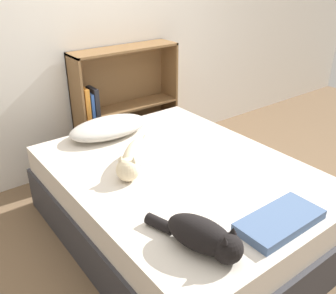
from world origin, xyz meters
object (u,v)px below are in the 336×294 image
bed (181,202)px  bookshelf (122,105)px  cat_dark (204,237)px  cat_light (133,158)px  pillow (109,127)px

bed → bookshelf: bearing=77.2°
cat_dark → cat_light: bearing=153.4°
bookshelf → cat_dark: bearing=-109.9°
pillow → bookshelf: bookshelf is taller
pillow → cat_light: bearing=-103.1°
bed → bookshelf: 1.28m
cat_light → bed: bearing=97.6°
pillow → bookshelf: 0.61m
pillow → cat_light: size_ratio=1.26×
pillow → bed: bearing=-81.2°
cat_light → pillow: bearing=-147.5°
cat_dark → bookshelf: (0.68, 1.87, -0.05)m
pillow → bookshelf: (0.39, 0.46, -0.04)m
cat_light → cat_dark: bearing=35.3°
bed → pillow: pillow is taller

